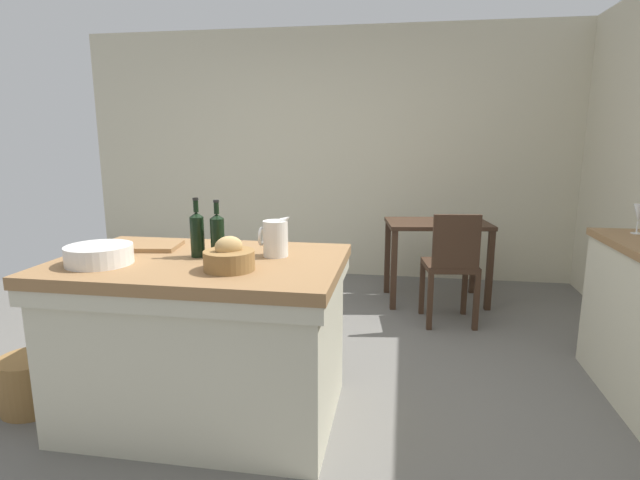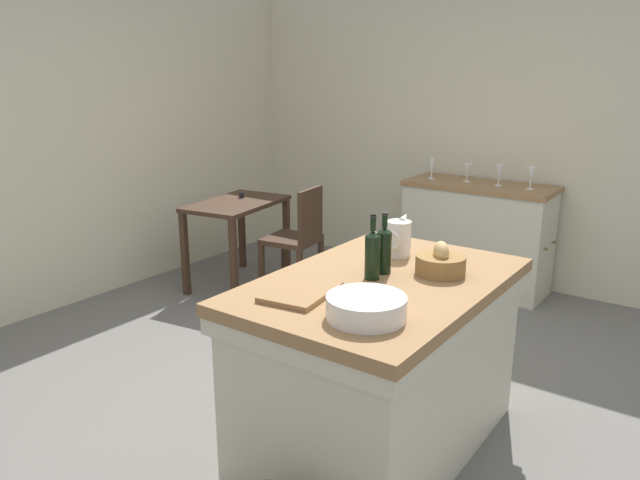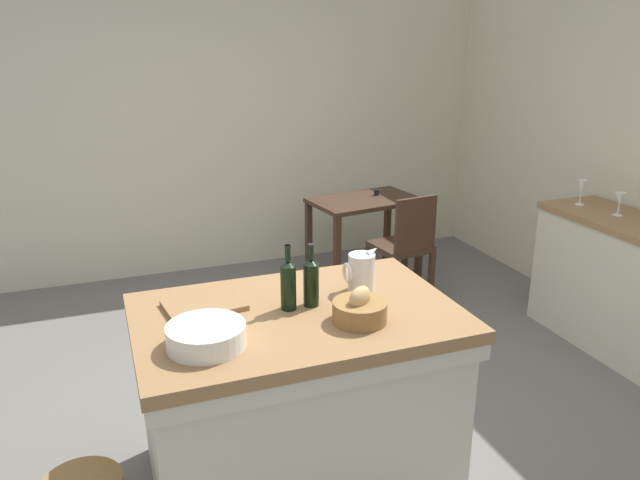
# 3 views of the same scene
# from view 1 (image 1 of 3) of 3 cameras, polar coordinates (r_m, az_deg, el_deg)

# --- Properties ---
(ground_plane) EXTENTS (6.76, 6.76, 0.00)m
(ground_plane) POSITION_cam_1_polar(r_m,az_deg,el_deg) (3.28, -6.07, -15.52)
(ground_plane) COLOR #66635E
(wall_back) EXTENTS (5.32, 0.12, 2.60)m
(wall_back) POSITION_cam_1_polar(r_m,az_deg,el_deg) (5.47, 0.99, 9.65)
(wall_back) COLOR beige
(wall_back) RESTS_ON ground
(island_table) EXTENTS (1.46, 0.96, 0.88)m
(island_table) POSITION_cam_1_polar(r_m,az_deg,el_deg) (2.77, -13.08, -10.24)
(island_table) COLOR olive
(island_table) RESTS_ON ground
(writing_desk) EXTENTS (0.97, 0.69, 0.79)m
(writing_desk) POSITION_cam_1_polar(r_m,az_deg,el_deg) (4.66, 13.18, 0.57)
(writing_desk) COLOR #3D281C
(writing_desk) RESTS_ON ground
(wooden_chair) EXTENTS (0.45, 0.45, 0.92)m
(wooden_chair) POSITION_cam_1_polar(r_m,az_deg,el_deg) (4.11, 14.72, -2.65)
(wooden_chair) COLOR #3D281C
(wooden_chair) RESTS_ON ground
(pitcher) EXTENTS (0.17, 0.13, 0.23)m
(pitcher) POSITION_cam_1_polar(r_m,az_deg,el_deg) (2.62, -5.13, 0.24)
(pitcher) COLOR silver
(pitcher) RESTS_ON island_table
(wash_bowl) EXTENTS (0.32, 0.32, 0.09)m
(wash_bowl) POSITION_cam_1_polar(r_m,az_deg,el_deg) (2.69, -23.82, -1.53)
(wash_bowl) COLOR silver
(wash_bowl) RESTS_ON island_table
(bread_basket) EXTENTS (0.24, 0.24, 0.16)m
(bread_basket) POSITION_cam_1_polar(r_m,az_deg,el_deg) (2.38, -10.30, -2.07)
(bread_basket) COLOR olive
(bread_basket) RESTS_ON island_table
(cutting_board) EXTENTS (0.38, 0.29, 0.02)m
(cutting_board) POSITION_cam_1_polar(r_m,az_deg,el_deg) (2.97, -19.02, -0.65)
(cutting_board) COLOR olive
(cutting_board) RESTS_ON island_table
(wine_bottle_dark) EXTENTS (0.07, 0.07, 0.30)m
(wine_bottle_dark) POSITION_cam_1_polar(r_m,az_deg,el_deg) (2.63, -11.59, 0.63)
(wine_bottle_dark) COLOR black
(wine_bottle_dark) RESTS_ON island_table
(wine_bottle_amber) EXTENTS (0.07, 0.07, 0.31)m
(wine_bottle_amber) POSITION_cam_1_polar(r_m,az_deg,el_deg) (2.67, -13.80, 0.76)
(wine_bottle_amber) COLOR black
(wine_bottle_amber) RESTS_ON island_table
(wine_glass_right) EXTENTS (0.07, 0.07, 0.18)m
(wine_glass_right) POSITION_cam_1_polar(r_m,az_deg,el_deg) (3.61, 32.53, 2.55)
(wine_glass_right) COLOR white
(wine_glass_right) RESTS_ON side_cabinet
(wicker_hamper) EXTENTS (0.34, 0.34, 0.30)m
(wicker_hamper) POSITION_cam_1_polar(r_m,az_deg,el_deg) (3.32, -29.95, -13.88)
(wicker_hamper) COLOR olive
(wicker_hamper) RESTS_ON ground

